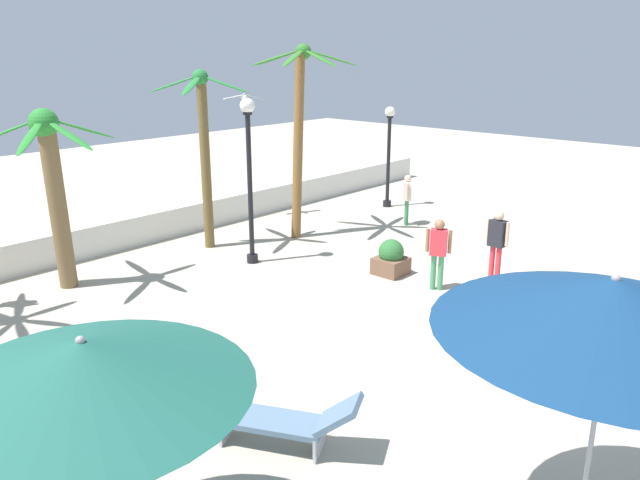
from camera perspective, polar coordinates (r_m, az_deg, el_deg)
name	(u,v)px	position (r m, az deg, el deg)	size (l,w,h in m)	color
ground_plane	(469,357)	(11.15, 13.61, -10.45)	(56.00, 56.00, 0.00)	#B2A893
boundary_wall	(146,228)	(17.58, -15.82, 1.05)	(25.20, 0.30, 0.81)	silver
patio_umbrella_1	(612,307)	(6.10, 25.37, -5.59)	(3.19, 3.19, 3.20)	#333338
patio_umbrella_2	(83,367)	(5.70, -21.04, -10.89)	(2.93, 2.93, 2.79)	#333338
palm_tree_0	(53,178)	(14.34, -23.48, 5.32)	(2.73, 2.99, 3.95)	brown
palm_tree_1	(300,115)	(17.02, -1.88, 11.46)	(2.81, 2.84, 5.26)	brown
palm_tree_2	(204,138)	(16.29, -10.68, 9.28)	(2.41, 2.41, 4.64)	brown
lamp_post_0	(389,149)	(20.74, 6.38, 8.35)	(0.33, 0.33, 3.34)	black
lamp_post_1	(249,167)	(14.92, -6.56, 6.75)	(0.35, 0.35, 4.03)	black
lounge_chair_1	(290,421)	(8.48, -2.77, -16.39)	(1.33, 1.93, 0.84)	#B7B7BC
guest_0	(407,195)	(18.76, 8.07, 4.13)	(0.49, 0.39, 1.53)	#3F8C59
guest_2	(497,239)	(14.42, 16.06, 0.10)	(0.26, 0.56, 1.68)	#D8333F
guest_3	(438,248)	(13.64, 10.89, -0.72)	(0.38, 0.51, 1.60)	#3F8C59
seagull_0	(244,97)	(19.16, -7.07, 12.99)	(1.20, 0.60, 0.19)	white
planter	(391,258)	(14.62, 6.58, -1.71)	(0.70, 0.70, 0.85)	brown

